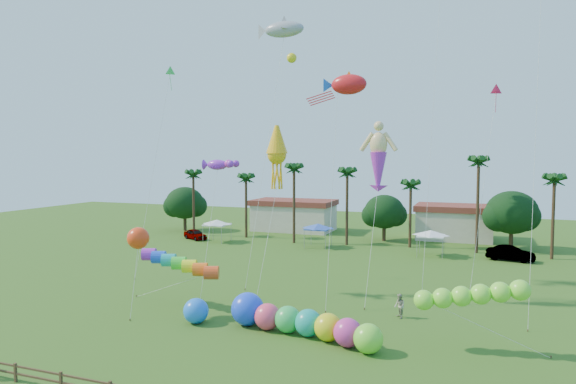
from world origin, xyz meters
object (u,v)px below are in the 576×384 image
(car_b, at_px, (510,253))
(caterpillar_inflatable, at_px, (298,321))
(car_a, at_px, (195,234))
(blue_ball, at_px, (196,311))
(spectator_b, at_px, (399,306))

(car_b, distance_m, caterpillar_inflatable, 33.91)
(car_a, height_order, caterpillar_inflatable, caterpillar_inflatable)
(car_a, distance_m, car_b, 40.51)
(car_a, xyz_separation_m, caterpillar_inflatable, (26.26, -31.36, 0.23))
(blue_ball, bearing_deg, caterpillar_inflatable, 1.16)
(spectator_b, height_order, caterpillar_inflatable, caterpillar_inflatable)
(spectator_b, bearing_deg, caterpillar_inflatable, -73.12)
(spectator_b, relative_size, caterpillar_inflatable, 0.16)
(car_a, bearing_deg, car_b, -61.75)
(car_a, bearing_deg, blue_ball, -120.09)
(car_b, distance_m, blue_ball, 37.78)
(car_b, xyz_separation_m, caterpillar_inflatable, (-14.24, -30.78, 0.12))
(spectator_b, distance_m, blue_ball, 14.47)
(spectator_b, bearing_deg, blue_ball, -94.68)
(caterpillar_inflatable, xyz_separation_m, blue_ball, (-7.45, -0.15, -0.07))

